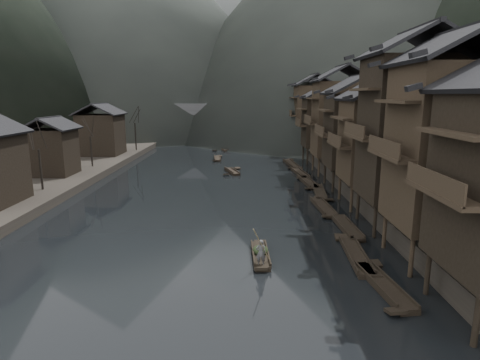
{
  "coord_description": "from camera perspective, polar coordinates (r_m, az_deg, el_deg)",
  "views": [
    {
      "loc": [
        3.92,
        -26.46,
        10.99
      ],
      "look_at": [
        3.54,
        13.49,
        2.5
      ],
      "focal_mm": 30.0,
      "sensor_mm": 36.0,
      "label": 1
    }
  ],
  "objects": [
    {
      "name": "water",
      "position": [
        28.92,
        -7.41,
        -10.45
      ],
      "size": [
        300.0,
        300.0,
        0.0
      ],
      "primitive_type": "plane",
      "color": "black",
      "rests_on": "ground"
    },
    {
      "name": "right_bank",
      "position": [
        74.06,
        25.39,
        3.01
      ],
      "size": [
        40.0,
        200.0,
        1.8
      ],
      "primitive_type": "cube",
      "color": "#2D2823",
      "rests_on": "ground"
    },
    {
      "name": "left_bank",
      "position": [
        77.71,
        -29.55,
        2.75
      ],
      "size": [
        40.0,
        200.0,
        1.2
      ],
      "primitive_type": "cube",
      "color": "#2D2823",
      "rests_on": "ground"
    },
    {
      "name": "stilt_houses",
      "position": [
        47.44,
        17.13,
        9.06
      ],
      "size": [
        9.0,
        67.6,
        16.32
      ],
      "color": "black",
      "rests_on": "ground"
    },
    {
      "name": "left_houses",
      "position": [
        52.86,
        -27.08,
        4.9
      ],
      "size": [
        8.1,
        53.2,
        8.73
      ],
      "color": "black",
      "rests_on": "left_bank"
    },
    {
      "name": "bare_trees",
      "position": [
        47.49,
        -25.71,
        5.27
      ],
      "size": [
        3.98,
        60.08,
        7.96
      ],
      "color": "black",
      "rests_on": "left_bank"
    },
    {
      "name": "moored_sampans",
      "position": [
        44.46,
        10.98,
        -2.27
      ],
      "size": [
        2.93,
        49.4,
        0.47
      ],
      "color": "black",
      "rests_on": "water"
    },
    {
      "name": "midriver_boats",
      "position": [
        70.78,
        -2.47,
        3.22
      ],
      "size": [
        5.9,
        30.64,
        0.45
      ],
      "color": "black",
      "rests_on": "water"
    },
    {
      "name": "stone_bridge",
      "position": [
        98.71,
        -1.75,
        8.58
      ],
      "size": [
        40.0,
        6.0,
        9.0
      ],
      "color": "#4C4C4F",
      "rests_on": "ground"
    },
    {
      "name": "hills",
      "position": [
        198.19,
        1.16,
        24.17
      ],
      "size": [
        320.0,
        380.0,
        115.58
      ],
      "color": "black",
      "rests_on": "ground"
    },
    {
      "name": "hero_sampan",
      "position": [
        28.13,
        2.92,
        -10.57
      ],
      "size": [
        1.21,
        5.12,
        0.44
      ],
      "color": "black",
      "rests_on": "water"
    },
    {
      "name": "cargo_heap",
      "position": [
        28.13,
        2.93,
        -9.32
      ],
      "size": [
        1.12,
        1.47,
        0.67
      ],
      "primitive_type": "ellipsoid",
      "color": "black",
      "rests_on": "hero_sampan"
    },
    {
      "name": "boatman",
      "position": [
        26.06,
        2.98,
        -9.81
      ],
      "size": [
        0.67,
        0.47,
        1.76
      ],
      "primitive_type": "imported",
      "rotation": [
        0.0,
        0.0,
        3.21
      ],
      "color": "#58585B",
      "rests_on": "hero_sampan"
    },
    {
      "name": "bamboo_pole",
      "position": [
        25.22,
        3.5,
        -4.34
      ],
      "size": [
        1.51,
        1.88,
        3.41
      ],
      "primitive_type": "cylinder",
      "rotation": [
        0.6,
        0.0,
        -0.67
      ],
      "color": "#8C7A51",
      "rests_on": "boatman"
    }
  ]
}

